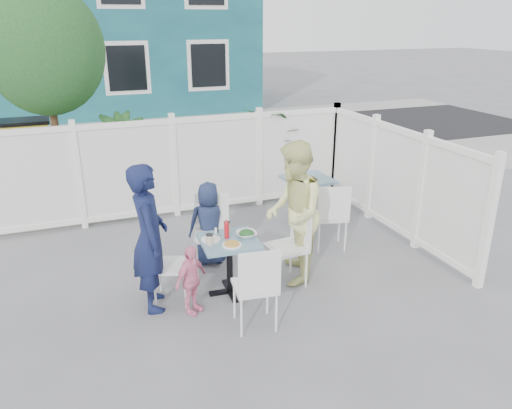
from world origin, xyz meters
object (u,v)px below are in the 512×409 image
object	(u,v)px
utility_cabinet	(31,163)
spare_table	(308,188)
chair_left	(164,259)
main_table	(229,252)
boy	(209,224)
chair_near	(257,283)
toddler	(191,280)
chair_right	(292,240)
chair_back	(212,226)
woman	(294,213)
man	(149,238)

from	to	relation	value
utility_cabinet	spare_table	bearing A→B (deg)	-34.15
spare_table	chair_left	bearing A→B (deg)	-148.75
main_table	boy	bearing A→B (deg)	90.14
chair_near	spare_table	bearing A→B (deg)	60.58
utility_cabinet	boy	distance (m)	4.10
chair_left	chair_near	bearing A→B (deg)	59.96
utility_cabinet	toddler	bearing A→B (deg)	-70.38
chair_right	boy	xyz separation A→B (m)	(-0.79, 0.86, -0.01)
boy	toddler	world-z (taller)	boy
chair_near	toddler	xyz separation A→B (m)	(-0.55, 0.55, -0.15)
utility_cabinet	boy	world-z (taller)	utility_cabinet
chair_left	chair_back	bearing A→B (deg)	149.60
chair_back	woman	bearing A→B (deg)	158.55
main_table	toddler	xyz separation A→B (m)	(-0.52, -0.25, -0.13)
main_table	utility_cabinet	bearing A→B (deg)	117.83
main_table	boy	xyz separation A→B (m)	(-0.00, 0.84, 0.03)
main_table	chair_back	distance (m)	0.72
chair_near	boy	distance (m)	1.64
main_table	toddler	distance (m)	0.59
woman	chair_back	bearing A→B (deg)	-106.81
chair_left	toddler	bearing A→B (deg)	51.61
utility_cabinet	chair_left	xyz separation A→B (m)	(1.51, -4.17, -0.16)
chair_left	toddler	distance (m)	0.43
chair_back	chair_near	bearing A→B (deg)	108.89
chair_near	woman	distance (m)	1.21
main_table	chair_right	size ratio (longest dim) A/B	0.70
toddler	chair_near	bearing A→B (deg)	-81.27
utility_cabinet	spare_table	size ratio (longest dim) A/B	1.90
chair_near	man	size ratio (longest dim) A/B	0.57
main_table	woman	xyz separation A→B (m)	(0.83, 0.05, 0.34)
utility_cabinet	chair_back	distance (m)	4.20
main_table	spare_table	size ratio (longest dim) A/B	0.93
chair_right	utility_cabinet	bearing A→B (deg)	30.07
boy	chair_right	bearing A→B (deg)	140.70
utility_cabinet	main_table	distance (m)	4.82
chair_back	boy	xyz separation A→B (m)	(-0.00, 0.11, -0.01)
man	chair_near	bearing A→B (deg)	-127.31
woman	toddler	bearing A→B (deg)	-54.86
utility_cabinet	man	size ratio (longest dim) A/B	0.83
main_table	woman	size ratio (longest dim) A/B	0.39
utility_cabinet	chair_right	size ratio (longest dim) A/B	1.43
man	boy	bearing A→B (deg)	-42.50
man	chair_back	bearing A→B (deg)	-46.99
chair_near	boy	xyz separation A→B (m)	(-0.03, 1.64, 0.01)
main_table	chair_back	world-z (taller)	chair_back
spare_table	chair_right	bearing A→B (deg)	-121.63
woman	main_table	bearing A→B (deg)	-64.06
chair_near	boy	bearing A→B (deg)	97.72
chair_right	chair_near	bearing A→B (deg)	130.94
main_table	chair_right	bearing A→B (deg)	-1.40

